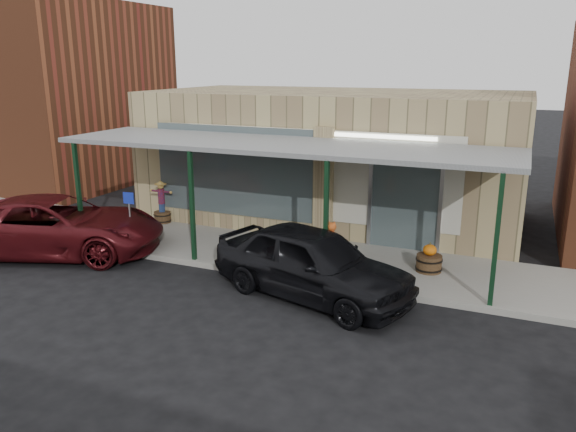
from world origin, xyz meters
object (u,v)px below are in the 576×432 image
at_px(barrel_scarecrow, 162,208).
at_px(car_maroon, 56,226).
at_px(parked_sedan, 312,262).
at_px(barrel_pumpkin, 429,261).
at_px(handicap_sign, 130,212).

distance_m(barrel_scarecrow, car_maroon, 3.51).
relative_size(barrel_scarecrow, parked_sedan, 0.27).
bearing_deg(car_maroon, parked_sedan, -110.12).
bearing_deg(parked_sedan, barrel_pumpkin, -28.86).
distance_m(barrel_pumpkin, parked_sedan, 3.17).
relative_size(parked_sedan, car_maroon, 0.89).
xyz_separation_m(handicap_sign, parked_sedan, (5.74, -0.97, -0.33)).
bearing_deg(barrel_pumpkin, car_maroon, -167.14).
bearing_deg(parked_sedan, car_maroon, 106.03).
bearing_deg(handicap_sign, barrel_scarecrow, 99.78).
distance_m(barrel_pumpkin, handicap_sign, 8.09).
bearing_deg(handicap_sign, barrel_pumpkin, 3.59).
bearing_deg(barrel_pumpkin, handicap_sign, -171.05).
height_order(barrel_scarecrow, barrel_pumpkin, barrel_scarecrow).
height_order(barrel_pumpkin, handicap_sign, handicap_sign).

